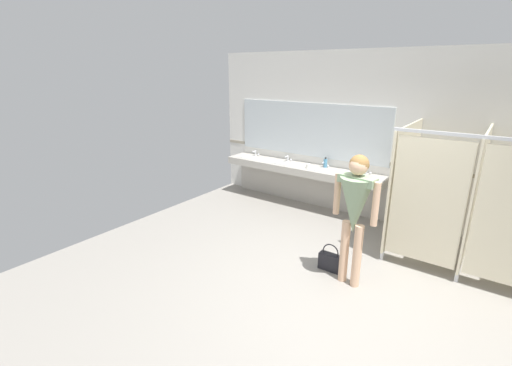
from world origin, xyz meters
name	(u,v)px	position (x,y,z in m)	size (l,w,h in m)	color
ground_plane	(335,299)	(0.00, 0.00, -0.05)	(7.75, 5.99, 0.10)	gray
wall_back	(408,140)	(0.00, 2.75, 1.48)	(7.75, 0.12, 2.97)	silver
wall_back_tile_band	(404,166)	(0.00, 2.69, 1.05)	(7.75, 0.01, 0.06)	#9E937F
vanity_counter	(303,176)	(-1.83, 2.49, 0.61)	(3.29, 0.54, 0.94)	#B2ADA3
mirror_panel	(309,130)	(-1.83, 2.68, 1.50)	(3.19, 0.02, 1.04)	silver
bathroom_stalls	(474,198)	(1.14, 1.72, 1.00)	(1.98, 1.51, 1.91)	beige
person_standing	(355,205)	(0.02, 0.37, 1.07)	(0.58, 0.46, 1.69)	#DBAD89
handbag	(330,261)	(-0.31, 0.51, 0.13)	(0.30, 0.12, 0.39)	black
soap_dispenser	(325,163)	(-1.40, 2.57, 0.92)	(0.07, 0.07, 0.20)	teal
paper_cup	(308,166)	(-1.64, 2.32, 0.87)	(0.07, 0.07, 0.09)	white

